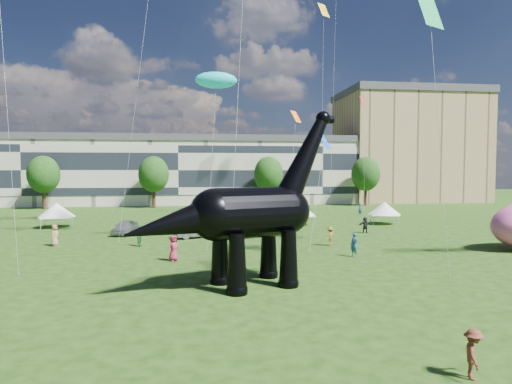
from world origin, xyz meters
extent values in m
plane|color=#16330C|center=(0.00, 0.00, 0.00)|extent=(220.00, 220.00, 0.00)
cube|color=beige|center=(-8.00, 62.00, 6.00)|extent=(78.00, 11.00, 12.00)
cube|color=tan|center=(40.00, 65.00, 11.00)|extent=(28.00, 18.00, 22.00)
cylinder|color=#382314|center=(-30.00, 53.00, 1.60)|extent=(0.56, 0.56, 3.20)
ellipsoid|color=#14380F|center=(-30.00, 53.00, 6.32)|extent=(5.20, 5.20, 6.24)
cylinder|color=#382314|center=(-12.00, 53.00, 1.60)|extent=(0.56, 0.56, 3.20)
ellipsoid|color=#14380F|center=(-12.00, 53.00, 6.32)|extent=(5.20, 5.20, 6.24)
cylinder|color=#382314|center=(8.00, 53.00, 1.60)|extent=(0.56, 0.56, 3.20)
ellipsoid|color=#14380F|center=(8.00, 53.00, 6.32)|extent=(5.20, 5.20, 6.24)
cylinder|color=#382314|center=(26.00, 53.00, 1.60)|extent=(0.56, 0.56, 3.20)
ellipsoid|color=#14380F|center=(26.00, 53.00, 6.32)|extent=(5.20, 5.20, 6.24)
cone|color=black|center=(-1.83, 0.14, 1.60)|extent=(1.42, 1.42, 3.20)
sphere|color=black|center=(-1.83, 0.14, 0.19)|extent=(1.17, 1.17, 1.17)
cone|color=black|center=(-2.63, 2.35, 1.60)|extent=(1.42, 1.42, 3.20)
sphere|color=black|center=(-2.63, 2.35, 0.19)|extent=(1.17, 1.17, 1.17)
cone|color=black|center=(1.18, 1.24, 1.60)|extent=(1.42, 1.42, 3.20)
sphere|color=black|center=(1.18, 1.24, 0.19)|extent=(1.17, 1.17, 1.17)
cone|color=black|center=(0.37, 3.45, 1.60)|extent=(1.42, 1.42, 3.20)
sphere|color=black|center=(0.37, 3.45, 0.19)|extent=(1.17, 1.17, 1.17)
cylinder|color=black|center=(-0.83, 1.76, 4.16)|extent=(5.20, 4.25, 2.88)
sphere|color=black|center=(-2.93, 0.99, 4.16)|extent=(2.88, 2.88, 2.88)
sphere|color=black|center=(1.28, 2.53, 4.16)|extent=(2.78, 2.78, 2.78)
cone|color=black|center=(2.50, 2.97, 7.26)|extent=(4.33, 2.88, 5.65)
sphere|color=black|center=(3.73, 3.42, 9.71)|extent=(0.90, 0.90, 0.90)
cylinder|color=black|center=(4.03, 3.53, 9.65)|extent=(0.86, 0.70, 0.47)
cone|color=black|center=(-5.00, 0.23, 3.81)|extent=(6.07, 4.04, 3.14)
imported|color=silver|center=(-11.48, 22.42, 0.72)|extent=(2.52, 4.50, 1.45)
imported|color=slate|center=(-4.23, 19.36, 0.71)|extent=(4.59, 2.98, 1.43)
imported|color=white|center=(2.37, 26.91, 0.72)|extent=(5.50, 3.24, 1.43)
imported|color=#595960|center=(4.71, 24.51, 0.74)|extent=(4.32, 5.47, 1.48)
cube|color=white|center=(7.79, 27.50, 1.11)|extent=(3.45, 3.45, 0.12)
cone|color=white|center=(7.79, 27.50, 1.91)|extent=(4.37, 4.37, 1.51)
cylinder|color=#999999|center=(6.61, 25.89, 0.55)|extent=(0.06, 0.06, 1.11)
cylinder|color=#999999|center=(9.40, 26.32, 0.55)|extent=(0.06, 0.06, 1.11)
cylinder|color=#999999|center=(6.18, 28.68, 0.55)|extent=(0.06, 0.06, 1.11)
cylinder|color=#999999|center=(8.96, 29.11, 0.55)|extent=(0.06, 0.06, 1.11)
cube|color=white|center=(18.21, 27.07, 1.12)|extent=(3.75, 3.75, 0.12)
cone|color=white|center=(18.21, 27.07, 1.93)|extent=(4.76, 4.76, 1.53)
cylinder|color=#999999|center=(16.46, 26.08, 0.56)|extent=(0.06, 0.06, 1.12)
cylinder|color=#999999|center=(19.21, 25.32, 0.56)|extent=(0.06, 0.06, 1.12)
cylinder|color=#999999|center=(17.22, 28.82, 0.56)|extent=(0.06, 0.06, 1.12)
cylinder|color=#999999|center=(19.97, 28.06, 0.56)|extent=(0.06, 0.06, 1.12)
cube|color=white|center=(-20.13, 28.67, 1.17)|extent=(3.78, 3.78, 0.13)
cone|color=white|center=(-20.13, 28.67, 2.02)|extent=(4.79, 4.79, 1.59)
cylinder|color=#999999|center=(-21.27, 26.90, 0.58)|extent=(0.06, 0.06, 1.17)
cylinder|color=#999999|center=(-18.36, 27.53, 0.58)|extent=(0.06, 0.06, 1.17)
cylinder|color=#999999|center=(-21.89, 29.81, 0.58)|extent=(0.06, 0.06, 1.17)
cylinder|color=#999999|center=(-18.99, 30.43, 0.58)|extent=(0.06, 0.06, 1.17)
imported|color=#2C4D6F|center=(18.90, 36.79, 0.87)|extent=(0.70, 0.53, 1.73)
imported|color=#368741|center=(-8.91, 15.36, 0.88)|extent=(0.80, 0.96, 1.77)
imported|color=brown|center=(4.82, -9.96, 0.80)|extent=(0.96, 1.19, 1.60)
imported|color=#A67E53|center=(-16.30, 16.32, 0.93)|extent=(0.75, 1.00, 1.86)
imported|color=black|center=(13.14, 20.23, 0.85)|extent=(1.58, 0.54, 1.69)
imported|color=olive|center=(7.32, 13.48, 0.83)|extent=(1.23, 1.17, 1.67)
imported|color=#A12847|center=(-5.71, 8.93, 0.93)|extent=(1.09, 1.00, 1.86)
imported|color=#5A3578|center=(-0.11, 30.96, 0.87)|extent=(0.94, 1.07, 1.74)
imported|color=#245484|center=(7.75, 8.75, 0.90)|extent=(0.68, 0.78, 1.79)
plane|color=orange|center=(9.04, 35.30, 13.81)|extent=(2.03, 2.03, 1.62)
plane|color=blue|center=(7.42, 15.82, 9.18)|extent=(1.80, 1.93, 1.52)
plane|color=#1AA958|center=(11.23, 4.79, 17.06)|extent=(2.80, 2.01, 2.51)
ellipsoid|color=#0CB1BC|center=(-2.35, 16.45, 14.55)|extent=(3.20, 4.10, 1.46)
plane|color=#FA1030|center=(20.65, 40.75, 17.02)|extent=(1.69, 1.78, 1.32)
plane|color=yellow|center=(15.24, 43.84, 31.39)|extent=(2.58, 2.18, 2.21)
camera|label=1|loc=(-3.58, -22.14, 6.59)|focal=30.00mm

